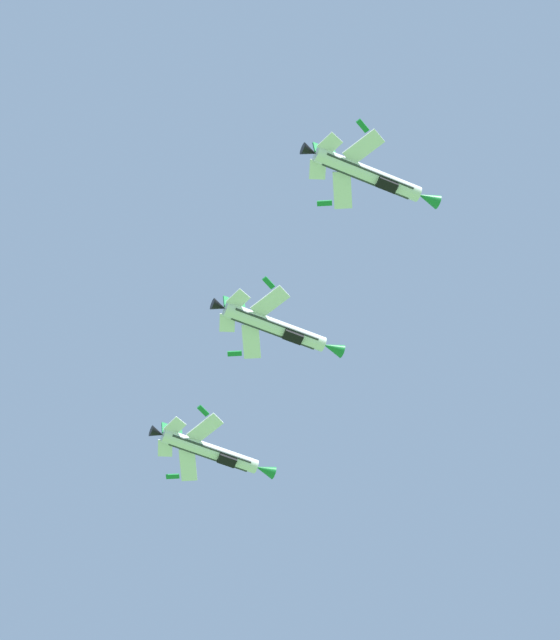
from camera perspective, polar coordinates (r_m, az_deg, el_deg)
name	(u,v)px	position (r m, az deg, el deg)	size (l,w,h in m)	color
fighter_jet_lead	(212,452)	(190.31, -2.45, -4.73)	(14.48, 11.13, 4.38)	silver
fighter_jet_left_wing	(277,328)	(177.43, -0.11, -0.27)	(14.48, 11.16, 4.38)	silver
fighter_jet_right_wing	(370,175)	(168.54, 3.23, 5.19)	(14.48, 11.17, 4.39)	silver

